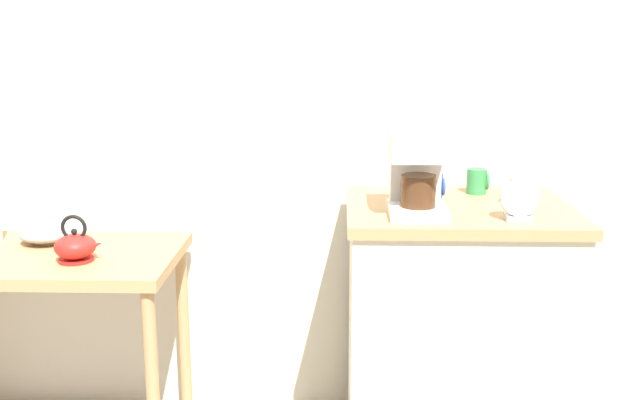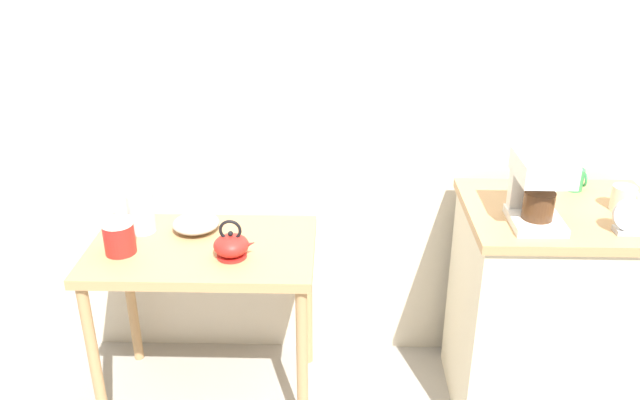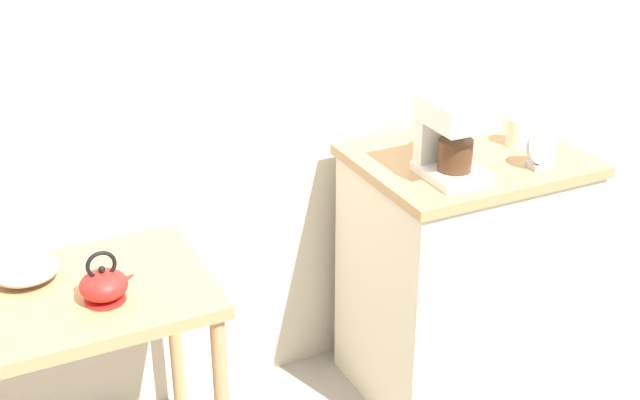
{
  "view_description": "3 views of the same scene",
  "coord_description": "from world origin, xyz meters",
  "views": [
    {
      "loc": [
        0.27,
        -2.28,
        1.49
      ],
      "look_at": [
        0.21,
        0.04,
        0.95
      ],
      "focal_mm": 40.78,
      "sensor_mm": 36.0,
      "label": 1
    },
    {
      "loc": [
        -0.21,
        -2.14,
        1.98
      ],
      "look_at": [
        -0.26,
        0.07,
        0.95
      ],
      "focal_mm": 35.99,
      "sensor_mm": 36.0,
      "label": 2
    },
    {
      "loc": [
        -0.96,
        -2.13,
        2.06
      ],
      "look_at": [
        0.08,
        0.01,
        0.91
      ],
      "focal_mm": 48.67,
      "sensor_mm": 36.0,
      "label": 3
    }
  ],
  "objects": [
    {
      "name": "glass_carafe_vase",
      "position": [
        -1.0,
        0.19,
        0.84
      ],
      "size": [
        0.11,
        0.11,
        0.26
      ],
      "color": "silver",
      "rests_on": "wooden_table"
    },
    {
      "name": "mug_small_cream",
      "position": [
        0.88,
        0.07,
        0.97
      ],
      "size": [
        0.09,
        0.09,
        0.1
      ],
      "color": "beige",
      "rests_on": "kitchen_counter"
    },
    {
      "name": "kitchen_counter",
      "position": [
        0.67,
        0.07,
        0.46
      ],
      "size": [
        0.75,
        0.59,
        0.93
      ],
      "color": "beige",
      "rests_on": "ground_plane"
    },
    {
      "name": "coffee_maker",
      "position": [
        0.52,
        -0.03,
        1.07
      ],
      "size": [
        0.18,
        0.22,
        0.26
      ],
      "color": "white",
      "rests_on": "kitchen_counter"
    },
    {
      "name": "back_wall",
      "position": [
        0.1,
        0.48,
        1.4
      ],
      "size": [
        4.4,
        0.1,
        2.8
      ],
      "primitive_type": "cube",
      "color": "beige",
      "rests_on": "ground_plane"
    },
    {
      "name": "table_clock",
      "position": [
        0.82,
        -0.12,
        0.98
      ],
      "size": [
        0.12,
        0.06,
        0.13
      ],
      "color": "#B2B5BA",
      "rests_on": "kitchen_counter"
    },
    {
      "name": "canister_enamel",
      "position": [
        -1.03,
        0.01,
        0.82
      ],
      "size": [
        0.12,
        0.12,
        0.14
      ],
      "color": "red",
      "rests_on": "wooden_table"
    },
    {
      "name": "wooden_table",
      "position": [
        -0.73,
        0.07,
        0.65
      ],
      "size": [
        0.89,
        0.55,
        0.75
      ],
      "color": "tan",
      "rests_on": "ground_plane"
    },
    {
      "name": "mug_tall_green",
      "position": [
        0.76,
        0.26,
        0.97
      ],
      "size": [
        0.08,
        0.07,
        0.09
      ],
      "color": "#338C4C",
      "rests_on": "kitchen_counter"
    },
    {
      "name": "mug_blue",
      "position": [
        0.59,
        0.16,
        0.97
      ],
      "size": [
        0.08,
        0.07,
        0.09
      ],
      "color": "#2D4CAD",
      "rests_on": "kitchen_counter"
    },
    {
      "name": "teakettle",
      "position": [
        -0.6,
        -0.01,
        0.8
      ],
      "size": [
        0.17,
        0.14,
        0.16
      ],
      "color": "red",
      "rests_on": "wooden_table"
    },
    {
      "name": "bowl_stoneware",
      "position": [
        -0.78,
        0.2,
        0.78
      ],
      "size": [
        0.19,
        0.19,
        0.06
      ],
      "color": "#9E998C",
      "rests_on": "wooden_table"
    }
  ]
}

